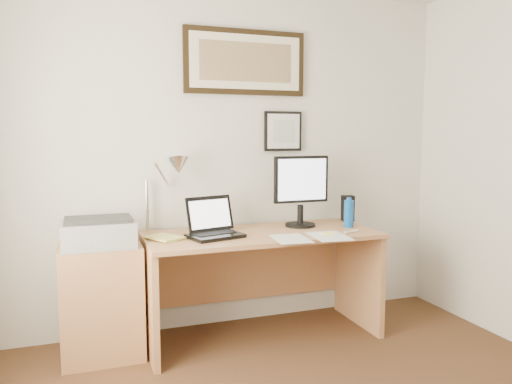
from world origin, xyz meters
name	(u,v)px	position (x,y,z in m)	size (l,w,h in m)	color
wall_back	(225,158)	(0.00, 2.00, 1.25)	(3.50, 0.02, 2.50)	silver
side_cabinet	(102,301)	(-0.92, 1.68, 0.36)	(0.50, 0.40, 0.73)	#B0774A
water_bottle	(349,214)	(0.82, 1.61, 0.85)	(0.07, 0.07, 0.20)	#0E53B8
bottle_cap	(349,199)	(0.82, 1.61, 0.96)	(0.04, 0.04, 0.02)	#0E53B8
speaker	(348,208)	(0.95, 1.84, 0.85)	(0.09, 0.08, 0.20)	black
paper_sheet_a	(291,239)	(0.26, 1.37, 0.75)	(0.22, 0.31, 0.00)	white
paper_sheet_b	(329,236)	(0.53, 1.34, 0.75)	(0.23, 0.33, 0.00)	white
sticky_pad	(328,234)	(0.55, 1.41, 0.76)	(0.08, 0.08, 0.01)	#F8FF78
marker_pen	(351,232)	(0.73, 1.41, 0.76)	(0.02, 0.02, 0.14)	white
book	(154,240)	(-0.60, 1.59, 0.76)	(0.17, 0.24, 0.02)	#D9D866
desk	(257,263)	(0.15, 1.72, 0.51)	(1.60, 0.70, 0.75)	#B0774A
laptop	(213,228)	(-0.20, 1.62, 0.81)	(0.39, 0.38, 0.26)	black
lcd_monitor	(301,187)	(0.50, 1.75, 1.04)	(0.42, 0.22, 0.52)	black
printer	(99,232)	(-0.92, 1.65, 0.82)	(0.44, 0.34, 0.18)	#9E9EA0
desk_lamp	(175,170)	(-0.41, 1.81, 1.19)	(0.29, 0.27, 0.53)	silver
picture_large	(245,62)	(0.15, 1.97, 1.95)	(0.92, 0.04, 0.47)	black
picture_small	(283,131)	(0.45, 1.97, 1.45)	(0.30, 0.03, 0.30)	black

